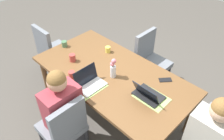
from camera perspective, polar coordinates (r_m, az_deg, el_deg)
ground_plane at (r=3.31m, az=0.00°, el=-10.43°), size 10.00×10.00×0.00m
dining_table at (r=2.84m, az=0.00°, el=-1.86°), size 2.01×1.06×0.73m
chair_near_left_near at (r=2.59m, az=-11.99°, el=-13.69°), size 0.44×0.44×0.90m
person_near_left_near at (r=2.63m, az=-11.96°, el=-11.66°), size 0.36×0.40×1.19m
chair_far_left_far at (r=3.48m, az=9.55°, el=3.03°), size 0.44×0.44×0.90m
chair_head_left_right_near at (r=3.77m, az=-15.13°, el=5.27°), size 0.44×0.44×0.90m
flower_vase at (r=2.66m, az=0.30°, el=0.60°), size 0.08×0.08×0.27m
placemat_near_left_near at (r=2.62m, az=-5.70°, el=-4.40°), size 0.27×0.36×0.00m
placemat_head_right_left_mid at (r=2.53m, az=9.95°, el=-6.92°), size 0.37×0.27×0.00m
laptop_head_right_left_mid at (r=2.50m, az=9.02°, el=-6.09°), size 0.32×0.22×0.20m
laptop_near_left_near at (r=2.61m, az=-5.73°, el=-3.18°), size 0.22×0.32×0.21m
coffee_mug_near_left at (r=3.01m, az=-9.96°, el=3.07°), size 0.08×0.08×0.10m
coffee_mug_near_right at (r=2.75m, az=-10.14°, el=-1.16°), size 0.08×0.08×0.09m
coffee_mug_centre_left at (r=3.32m, az=-11.95°, el=6.46°), size 0.08×0.08×0.09m
coffee_mug_centre_right at (r=3.14m, az=-1.06°, el=5.22°), size 0.07×0.07×0.08m
phone_black at (r=2.77m, az=13.31°, el=-2.45°), size 0.15×0.16×0.01m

